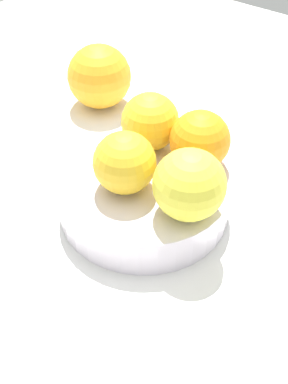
% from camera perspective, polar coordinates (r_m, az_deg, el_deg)
% --- Properties ---
extents(ground_plane, '(1.10, 1.10, 0.02)m').
position_cam_1_polar(ground_plane, '(0.52, 0.00, -2.81)').
color(ground_plane, white).
extents(fruit_bowl, '(0.17, 0.17, 0.04)m').
position_cam_1_polar(fruit_bowl, '(0.50, 0.00, -0.44)').
color(fruit_bowl, silver).
rests_on(fruit_bowl, ground_plane).
extents(orange_in_bowl_0, '(0.06, 0.06, 0.06)m').
position_cam_1_polar(orange_in_bowl_0, '(0.46, -2.27, 3.42)').
color(orange_in_bowl_0, yellow).
rests_on(orange_in_bowl_0, fruit_bowl).
extents(orange_in_bowl_1, '(0.06, 0.06, 0.06)m').
position_cam_1_polar(orange_in_bowl_1, '(0.49, 6.51, 5.99)').
color(orange_in_bowl_1, orange).
rests_on(orange_in_bowl_1, fruit_bowl).
extents(orange_in_bowl_2, '(0.06, 0.06, 0.06)m').
position_cam_1_polar(orange_in_bowl_2, '(0.51, 0.72, 8.19)').
color(orange_in_bowl_2, yellow).
rests_on(orange_in_bowl_2, fruit_bowl).
extents(orange_in_bowl_3, '(0.07, 0.07, 0.07)m').
position_cam_1_polar(orange_in_bowl_3, '(0.43, 5.30, 0.84)').
color(orange_in_bowl_3, yellow).
rests_on(orange_in_bowl_3, fruit_bowl).
extents(orange_loose_0, '(0.08, 0.08, 0.08)m').
position_cam_1_polar(orange_loose_0, '(0.66, -5.21, 13.23)').
color(orange_loose_0, '#F9A823').
rests_on(orange_loose_0, ground_plane).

